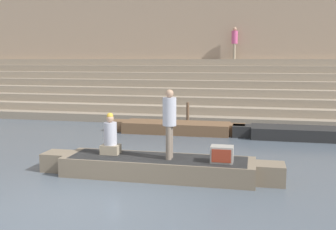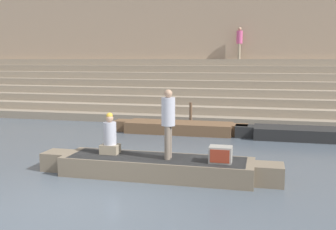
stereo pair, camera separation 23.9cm
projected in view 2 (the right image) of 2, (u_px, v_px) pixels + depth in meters
name	position (u px, v px, depth m)	size (l,w,h in m)	color
ground_plane	(75.00, 201.00, 8.09)	(120.00, 120.00, 0.00)	#4C5660
ghat_steps	(191.00, 94.00, 20.94)	(36.00, 5.83, 2.90)	gray
back_wall	(200.00, 30.00, 23.00)	(34.20, 1.28, 9.21)	tan
rowboat_main	(157.00, 166.00, 9.77)	(6.10, 1.35, 0.48)	#756651
person_standing	(168.00, 119.00, 9.50)	(0.33, 0.33, 1.70)	#756656
person_rowing	(110.00, 137.00, 10.09)	(0.46, 0.37, 1.07)	gray
tv_set	(221.00, 154.00, 9.24)	(0.53, 0.40, 0.39)	#9E998E
moored_boat_shore	(323.00, 134.00, 14.10)	(6.26, 1.29, 0.43)	black
moored_boat_distant	(179.00, 127.00, 15.53)	(5.34, 1.29, 0.43)	brown
mooring_post	(191.00, 116.00, 16.44)	(0.12, 0.12, 1.11)	brown
person_on_steps	(239.00, 41.00, 21.62)	(0.33, 0.33, 1.74)	gray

